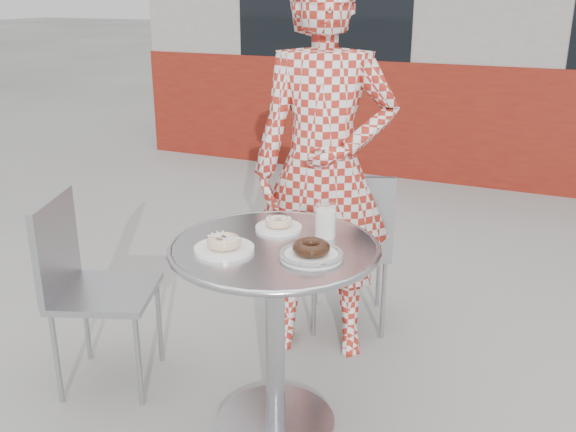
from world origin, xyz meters
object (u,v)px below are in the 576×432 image
at_px(chair_far, 348,276).
at_px(plate_far, 279,225).
at_px(chair_left, 107,328).
at_px(seated_person, 324,170).
at_px(bistro_table, 275,293).
at_px(plate_near, 224,245).
at_px(milk_cup, 325,222).
at_px(plate_checker, 311,252).

bearing_deg(chair_far, plate_far, 67.46).
relative_size(chair_left, seated_person, 0.48).
distance_m(bistro_table, plate_near, 0.27).
bearing_deg(milk_cup, seated_person, 112.04).
bearing_deg(bistro_table, plate_near, -138.73).
xyz_separation_m(chair_far, plate_near, (-0.10, -1.00, 0.52)).
bearing_deg(seated_person, bistro_table, -100.21).
distance_m(chair_far, chair_left, 1.16).
bearing_deg(seated_person, milk_cup, -84.61).
bearing_deg(plate_checker, chair_far, 101.19).
bearing_deg(plate_checker, plate_near, -166.61).
relative_size(seated_person, plate_far, 9.90).
bearing_deg(seated_person, plate_far, -104.44).
height_order(chair_far, plate_far, chair_far).
bearing_deg(plate_near, plate_checker, 13.39).
bearing_deg(bistro_table, chair_left, -179.13).
distance_m(chair_far, plate_checker, 1.08).
relative_size(bistro_table, plate_far, 4.39).
distance_m(bistro_table, chair_far, 0.94).
distance_m(plate_near, milk_cup, 0.37).
relative_size(seated_person, milk_cup, 13.77).
bearing_deg(seated_person, chair_left, -153.32).
bearing_deg(plate_far, chair_far, 88.12).
bearing_deg(chair_far, plate_checker, 80.52).
height_order(bistro_table, plate_checker, plate_checker).
distance_m(plate_checker, milk_cup, 0.19).
bearing_deg(plate_far, milk_cup, -1.89).
xyz_separation_m(bistro_table, plate_checker, (0.16, -0.05, 0.20)).
relative_size(chair_far, plate_far, 4.71).
relative_size(seated_person, plate_checker, 7.90).
bearing_deg(plate_near, bistro_table, 41.27).
relative_size(chair_far, chair_left, 0.99).
distance_m(chair_far, plate_far, 0.90).
bearing_deg(plate_near, chair_left, 170.75).
xyz_separation_m(bistro_table, seated_person, (-0.07, 0.64, 0.28)).
xyz_separation_m(chair_far, plate_checker, (0.18, -0.93, 0.51)).
height_order(seated_person, milk_cup, seated_person).
relative_size(bistro_table, milk_cup, 6.10).
bearing_deg(chair_left, chair_far, -60.73).
height_order(chair_far, plate_near, chair_far).
xyz_separation_m(plate_checker, milk_cup, (-0.02, 0.19, 0.04)).
height_order(plate_near, plate_checker, plate_checker).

